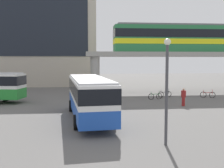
# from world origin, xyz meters

# --- Properties ---
(ground_plane) EXTENTS (120.00, 120.00, 0.00)m
(ground_plane) POSITION_xyz_m (0.00, 10.00, 0.00)
(ground_plane) COLOR #605E5B
(station_building) EXTENTS (27.86, 11.99, 19.28)m
(station_building) POSITION_xyz_m (-13.02, 30.78, 9.64)
(station_building) COLOR #B2A899
(station_building) RESTS_ON ground_plane
(elevated_platform) EXTENTS (28.27, 5.58, 5.64)m
(elevated_platform) POSITION_xyz_m (13.24, 15.50, 4.77)
(elevated_platform) COLOR #9E9B93
(elevated_platform) RESTS_ON ground_plane
(train) EXTENTS (20.95, 2.96, 3.84)m
(train) POSITION_xyz_m (13.40, 15.50, 7.61)
(train) COLOR #26723F
(train) RESTS_ON elevated_platform
(bus_main) EXTENTS (3.62, 11.24, 3.22)m
(bus_main) POSITION_xyz_m (-0.71, -0.88, 1.99)
(bus_main) COLOR #1E4CB2
(bus_main) RESTS_ON ground_plane
(bicycle_green) EXTENTS (1.75, 0.51, 1.04)m
(bicycle_green) POSITION_xyz_m (7.10, 9.23, 0.36)
(bicycle_green) COLOR black
(bicycle_green) RESTS_ON ground_plane
(bicycle_red) EXTENTS (1.71, 0.64, 1.04)m
(bicycle_red) POSITION_xyz_m (13.86, 10.04, 0.36)
(bicycle_red) COLOR black
(bicycle_red) RESTS_ON ground_plane
(bicycle_black) EXTENTS (1.77, 0.40, 1.04)m
(bicycle_black) POSITION_xyz_m (8.77, 10.97, 0.36)
(bicycle_black) COLOR black
(bicycle_black) RESTS_ON ground_plane
(pedestrian_by_bike_rack) EXTENTS (0.45, 0.35, 1.79)m
(pedestrian_by_bike_rack) POSITION_xyz_m (8.72, 4.38, 0.85)
(pedestrian_by_bike_rack) COLOR maroon
(pedestrian_by_bike_rack) RESTS_ON ground_plane
(lamp_post) EXTENTS (0.36, 0.36, 5.71)m
(lamp_post) POSITION_xyz_m (3.29, -7.87, 3.41)
(lamp_post) COLOR #3F3F44
(lamp_post) RESTS_ON ground_plane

